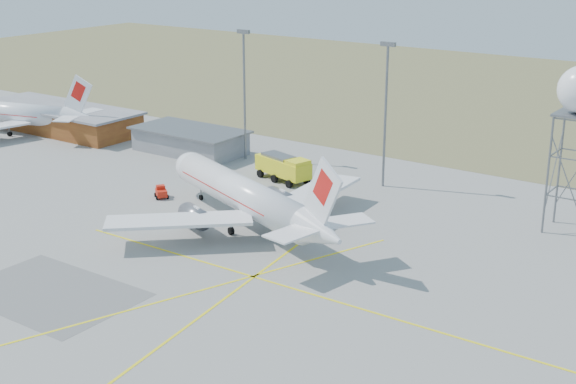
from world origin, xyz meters
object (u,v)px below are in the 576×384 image
Objects in this scene: baggage_tug at (161,193)px; airliner_main at (246,197)px; fire_truck at (284,169)px; radar_tower at (576,141)px; airliner_far at (12,113)px.

airliner_main is at bearing 29.23° from baggage_tug.
baggage_tug is (-9.17, -16.16, -1.19)m from fire_truck.
radar_tower is (32.82, 21.26, 7.44)m from airliner_main.
fire_truck is at bearing 97.16° from baggage_tug.
fire_truck is 18.62m from baggage_tug.
radar_tower is at bearing 57.92° from baggage_tug.
fire_truck is (57.56, 4.12, -1.69)m from airliner_far.
fire_truck is at bearing 169.71° from airliner_far.
airliner_main is at bearing -147.07° from radar_tower.
baggage_tug is at bearing 14.38° from airliner_main.
radar_tower is at bearing 169.75° from airliner_far.
baggage_tug is (-16.44, 2.16, -3.26)m from airliner_main.
airliner_main is at bearing -52.84° from fire_truck.
airliner_far is 98.22m from radar_tower.
radar_tower reaches higher than baggage_tug.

